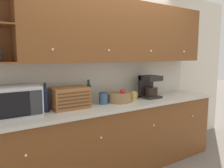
{
  "coord_description": "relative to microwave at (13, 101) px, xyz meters",
  "views": [
    {
      "loc": [
        -1.58,
        -2.64,
        1.57
      ],
      "look_at": [
        0.0,
        -0.21,
        1.19
      ],
      "focal_mm": 35.0,
      "sensor_mm": 36.0,
      "label": 1
    }
  ],
  "objects": [
    {
      "name": "ground_plane",
      "position": [
        1.23,
        0.24,
        -1.1
      ],
      "size": [
        24.0,
        24.0,
        0.0
      ],
      "primitive_type": "plane",
      "color": "slate"
    },
    {
      "name": "mug",
      "position": [
        1.59,
        0.02,
        -0.1
      ],
      "size": [
        0.1,
        0.09,
        0.11
      ],
      "color": "gold",
      "rests_on": "counter_unit"
    },
    {
      "name": "bread_box",
      "position": [
        0.62,
        0.01,
        -0.03
      ],
      "size": [
        0.43,
        0.3,
        0.25
      ],
      "color": "#996033",
      "rests_on": "counter_unit"
    },
    {
      "name": "wine_bottle",
      "position": [
        0.93,
        0.13,
        -0.01
      ],
      "size": [
        0.08,
        0.08,
        0.31
      ],
      "color": "#19381E",
      "rests_on": "counter_unit"
    },
    {
      "name": "microwave",
      "position": [
        0.0,
        0.0,
        0.0
      ],
      "size": [
        0.52,
        0.39,
        0.31
      ],
      "color": "silver",
      "rests_on": "counter_unit"
    },
    {
      "name": "coffee_maker",
      "position": [
        1.86,
        -0.01,
        0.01
      ],
      "size": [
        0.25,
        0.26,
        0.33
      ],
      "color": "black",
      "rests_on": "counter_unit"
    },
    {
      "name": "second_wine_bottle",
      "position": [
        0.33,
        -0.01,
        -0.01
      ],
      "size": [
        0.08,
        0.08,
        0.33
      ],
      "color": "black",
      "rests_on": "counter_unit"
    },
    {
      "name": "wall_back",
      "position": [
        1.23,
        0.27,
        0.2
      ],
      "size": [
        5.62,
        0.06,
        2.6
      ],
      "color": "silver",
      "rests_on": "ground_plane"
    },
    {
      "name": "upper_cabinets",
      "position": [
        1.4,
        0.07,
        0.78
      ],
      "size": [
        3.22,
        0.36,
        0.8
      ],
      "color": "brown",
      "rests_on": "backsplash_panel"
    },
    {
      "name": "backsplash_panel",
      "position": [
        1.23,
        0.23,
        0.12
      ],
      "size": [
        3.22,
        0.01,
        0.54
      ],
      "color": "beige",
      "rests_on": "counter_unit"
    },
    {
      "name": "fruit_basket",
      "position": [
        1.31,
        -0.03,
        -0.09
      ],
      "size": [
        0.32,
        0.32,
        0.18
      ],
      "color": "#937047",
      "rests_on": "counter_unit"
    },
    {
      "name": "storage_canister",
      "position": [
        1.07,
        -0.02,
        -0.08
      ],
      "size": [
        0.12,
        0.12,
        0.15
      ],
      "color": "#33567A",
      "rests_on": "counter_unit"
    },
    {
      "name": "counter_unit",
      "position": [
        1.23,
        -0.06,
        -0.63
      ],
      "size": [
        3.24,
        0.63,
        0.95
      ],
      "color": "brown",
      "rests_on": "ground_plane"
    }
  ]
}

